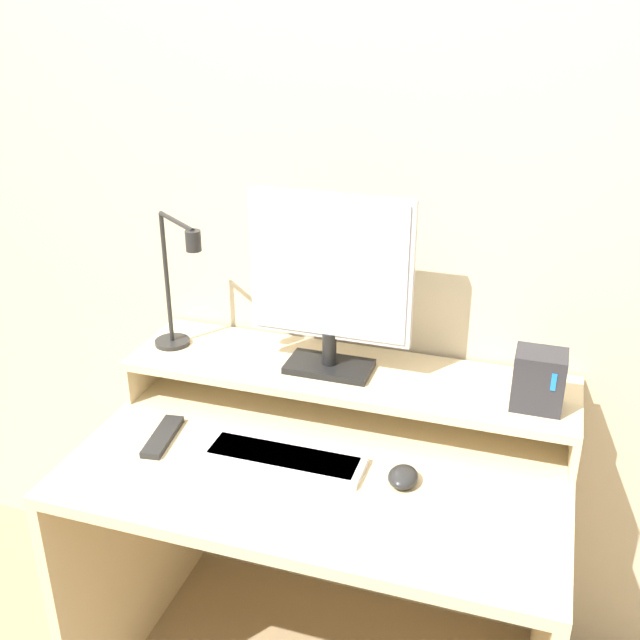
% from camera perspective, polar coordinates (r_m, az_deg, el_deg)
% --- Properties ---
extents(wall_back, '(6.00, 0.05, 2.50)m').
position_cam_1_polar(wall_back, '(1.94, 3.79, 8.28)').
color(wall_back, beige).
rests_on(wall_back, ground_plane).
extents(desk, '(1.15, 0.71, 0.76)m').
position_cam_1_polar(desk, '(1.95, 0.19, -15.74)').
color(desk, beige).
rests_on(desk, ground_plane).
extents(monitor_shelf, '(1.15, 0.29, 0.12)m').
position_cam_1_polar(monitor_shelf, '(1.92, 2.11, -4.30)').
color(monitor_shelf, beige).
rests_on(monitor_shelf, desk).
extents(monitor, '(0.41, 0.12, 0.46)m').
position_cam_1_polar(monitor, '(1.81, 0.76, 3.09)').
color(monitor, black).
rests_on(monitor, monitor_shelf).
extents(desk_lamp, '(0.21, 0.17, 0.38)m').
position_cam_1_polar(desk_lamp, '(1.97, -10.85, 2.12)').
color(desk_lamp, black).
rests_on(desk_lamp, monitor_shelf).
extents(router_dock, '(0.12, 0.10, 0.14)m').
position_cam_1_polar(router_dock, '(1.80, 16.33, -4.40)').
color(router_dock, '#28282D').
rests_on(router_dock, monitor_shelf).
extents(keyboard, '(0.39, 0.12, 0.02)m').
position_cam_1_polar(keyboard, '(1.78, -2.81, -10.44)').
color(keyboard, silver).
rests_on(keyboard, desk).
extents(mouse, '(0.07, 0.09, 0.04)m').
position_cam_1_polar(mouse, '(1.72, 6.35, -11.78)').
color(mouse, black).
rests_on(mouse, desk).
extents(remote_control, '(0.07, 0.18, 0.02)m').
position_cam_1_polar(remote_control, '(1.90, -11.89, -8.68)').
color(remote_control, black).
rests_on(remote_control, desk).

